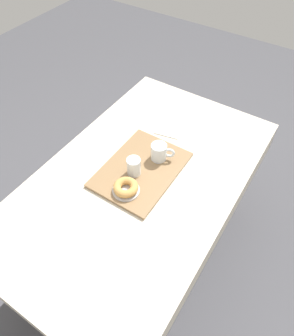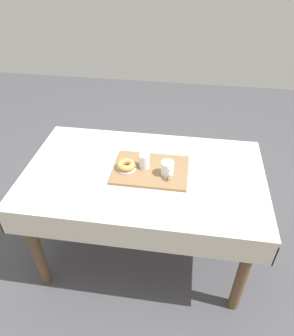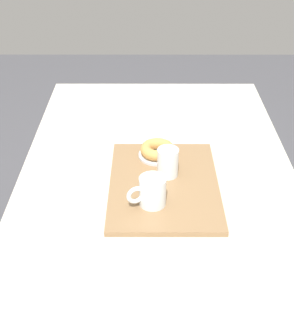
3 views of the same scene
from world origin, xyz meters
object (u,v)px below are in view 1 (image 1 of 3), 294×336
tea_mug_left (159,152)px  donut_plate_left (126,190)px  paper_napkin (169,129)px  dining_table (140,192)px  water_glass_near (134,167)px  sugar_donut_left (126,187)px  serving_tray (141,170)px

tea_mug_left → donut_plate_left: tea_mug_left is taller
tea_mug_left → paper_napkin: (0.21, 0.07, -0.05)m
tea_mug_left → donut_plate_left: (-0.24, 0.02, -0.04)m
tea_mug_left → paper_napkin: size_ratio=0.84×
dining_table → water_glass_near: bearing=89.8°
donut_plate_left → paper_napkin: (0.45, 0.05, -0.02)m
tea_mug_left → sugar_donut_left: 0.24m
donut_plate_left → sugar_donut_left: size_ratio=1.10×
donut_plate_left → paper_napkin: donut_plate_left is taller
dining_table → water_glass_near: 0.16m
serving_tray → donut_plate_left: (-0.14, -0.02, 0.01)m
dining_table → tea_mug_left: 0.21m
sugar_donut_left → dining_table: bearing=0.4°
tea_mug_left → sugar_donut_left: size_ratio=0.99×
sugar_donut_left → water_glass_near: bearing=15.7°
sugar_donut_left → serving_tray: bearing=7.0°
tea_mug_left → paper_napkin: tea_mug_left is taller
serving_tray → tea_mug_left: tea_mug_left is taller
dining_table → donut_plate_left: bearing=-179.6°
water_glass_near → donut_plate_left: 0.11m
paper_napkin → dining_table: bearing=-172.0°
water_glass_near → sugar_donut_left: size_ratio=0.80×
water_glass_near → donut_plate_left: bearing=-164.3°
serving_tray → donut_plate_left: bearing=-173.0°
serving_tray → donut_plate_left: 0.14m
serving_tray → tea_mug_left: bearing=-19.9°
serving_tray → paper_napkin: (0.31, 0.03, -0.00)m
tea_mug_left → water_glass_near: 0.15m
tea_mug_left → water_glass_near: (-0.14, 0.05, -0.00)m
dining_table → serving_tray: 0.12m
tea_mug_left → donut_plate_left: 0.24m
donut_plate_left → sugar_donut_left: 0.02m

